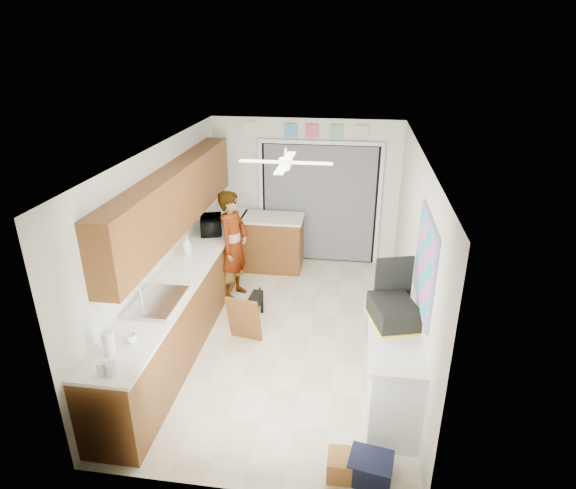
{
  "coord_description": "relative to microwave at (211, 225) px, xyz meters",
  "views": [
    {
      "loc": [
        0.85,
        -5.47,
        3.71
      ],
      "look_at": [
        0.0,
        0.4,
        1.15
      ],
      "focal_mm": 30.0,
      "sensor_mm": 36.0,
      "label": 1
    }
  ],
  "objects": [
    {
      "name": "wall_front",
      "position": [
        1.3,
        -3.67,
        0.18
      ],
      "size": [
        3.2,
        0.0,
        3.2
      ],
      "primitive_type": "plane",
      "rotation": [
        -1.57,
        0.0,
        0.0
      ],
      "color": "silver",
      "rests_on": "ground"
    },
    {
      "name": "jar_a",
      "position": [
        0.09,
        -3.42,
        -0.07
      ],
      "size": [
        0.11,
        0.11,
        0.13
      ],
      "primitive_type": "cylinder",
      "rotation": [
        0.0,
        0.0,
        -0.21
      ],
      "color": "silver",
      "rests_on": "left_countertop"
    },
    {
      "name": "abstract_painting",
      "position": [
        2.88,
        -2.17,
        0.58
      ],
      "size": [
        0.03,
        1.15,
        0.95
      ],
      "primitive_type": "cube",
      "color": "#EF58B5",
      "rests_on": "wall_right"
    },
    {
      "name": "peninsula_top",
      "position": [
        0.8,
        0.83,
        -0.15
      ],
      "size": [
        1.04,
        0.64,
        0.04
      ],
      "primitive_type": "cube",
      "color": "white",
      "rests_on": "peninsula_base"
    },
    {
      "name": "peninsula_base",
      "position": [
        0.8,
        0.83,
        -0.62
      ],
      "size": [
        1.0,
        0.6,
        0.9
      ],
      "primitive_type": "cube",
      "color": "brown",
      "rests_on": "floor"
    },
    {
      "name": "dog",
      "position": [
        0.83,
        -0.79,
        -0.88
      ],
      "size": [
        0.25,
        0.51,
        0.39
      ],
      "primitive_type": "cube",
      "rotation": [
        0.0,
        0.0,
        -0.09
      ],
      "color": "black",
      "rests_on": "floor"
    },
    {
      "name": "jar_b",
      "position": [
        -0.0,
        -3.42,
        -0.07
      ],
      "size": [
        0.1,
        0.1,
        0.12
      ],
      "primitive_type": "cylinder",
      "rotation": [
        0.0,
        0.0,
        0.33
      ],
      "color": "silver",
      "rests_on": "left_countertop"
    },
    {
      "name": "ceiling_fan",
      "position": [
        1.3,
        -0.97,
        1.25
      ],
      "size": [
        1.14,
        1.14,
        0.24
      ],
      "primitive_type": "cube",
      "color": "white",
      "rests_on": "ceiling"
    },
    {
      "name": "suitcase_rim",
      "position": [
        2.62,
        -2.17,
        -0.12
      ],
      "size": [
        0.59,
        0.68,
        0.02
      ],
      "primitive_type": "cube",
      "rotation": [
        0.0,
        0.0,
        0.29
      ],
      "color": "yellow",
      "rests_on": "suitcase"
    },
    {
      "name": "header_frame_2",
      "position": [
        1.4,
        1.3,
        1.23
      ],
      "size": [
        0.22,
        0.02,
        0.22
      ],
      "primitive_type": "cube",
      "color": "#DA516D",
      "rests_on": "wall_back"
    },
    {
      "name": "cardboard_box",
      "position": [
        2.22,
        -3.37,
        -0.96
      ],
      "size": [
        0.36,
        0.27,
        0.23
      ],
      "primitive_type": "cube",
      "rotation": [
        0.0,
        0.0,
        -0.0
      ],
      "color": "#9A6530",
      "rests_on": "floor"
    },
    {
      "name": "wall_back",
      "position": [
        1.3,
        1.33,
        0.18
      ],
      "size": [
        3.2,
        0.0,
        3.2
      ],
      "primitive_type": "plane",
      "rotation": [
        1.57,
        0.0,
        0.0
      ],
      "color": "silver",
      "rests_on": "ground"
    },
    {
      "name": "sink_basin",
      "position": [
        0.01,
        -2.17,
        -0.11
      ],
      "size": [
        0.5,
        0.76,
        0.06
      ],
      "primitive_type": "cube",
      "color": "silver",
      "rests_on": "left_countertop"
    },
    {
      "name": "floor",
      "position": [
        1.3,
        -1.17,
        -1.07
      ],
      "size": [
        5.0,
        5.0,
        0.0
      ],
      "primitive_type": "plane",
      "color": "beige",
      "rests_on": "ground"
    },
    {
      "name": "faucet",
      "position": [
        -0.18,
        -2.17,
        -0.02
      ],
      "size": [
        0.03,
        0.03,
        0.22
      ],
      "primitive_type": "cylinder",
      "color": "silver",
      "rests_on": "left_countertop"
    },
    {
      "name": "right_counter_top",
      "position": [
        2.64,
        -2.37,
        -0.15
      ],
      "size": [
        0.54,
        1.44,
        0.04
      ],
      "primitive_type": "cube",
      "color": "white",
      "rests_on": "right_counter_base"
    },
    {
      "name": "paper_towel_roll",
      "position": [
        -0.07,
        -3.13,
        -0.01
      ],
      "size": [
        0.15,
        0.15,
        0.24
      ],
      "primitive_type": "cylinder",
      "rotation": [
        0.0,
        0.0,
        0.43
      ],
      "color": "white",
      "rests_on": "left_countertop"
    },
    {
      "name": "navy_crate",
      "position": [
        2.43,
        -3.37,
        -0.95
      ],
      "size": [
        0.44,
        0.38,
        0.24
      ],
      "primitive_type": "cube",
      "rotation": [
        0.0,
        0.0,
        -0.17
      ],
      "color": "black",
      "rests_on": "floor"
    },
    {
      "name": "suitcase",
      "position": [
        2.62,
        -2.17,
        -0.01
      ],
      "size": [
        0.56,
        0.65,
        0.24
      ],
      "primitive_type": "cube",
      "rotation": [
        0.0,
        0.0,
        0.29
      ],
      "color": "black",
      "rests_on": "right_counter_top"
    },
    {
      "name": "cup",
      "position": [
        0.05,
        -2.92,
        -0.08
      ],
      "size": [
        0.14,
        0.14,
        0.09
      ],
      "primitive_type": "imported",
      "rotation": [
        0.0,
        0.0,
        0.24
      ],
      "color": "white",
      "rests_on": "left_countertop"
    },
    {
      "name": "right_counter_base",
      "position": [
        2.65,
        -2.37,
        -0.62
      ],
      "size": [
        0.5,
        1.4,
        0.9
      ],
      "primitive_type": "cube",
      "color": "white",
      "rests_on": "floor"
    },
    {
      "name": "door_trim_right",
      "position": [
        2.57,
        1.27,
        -0.02
      ],
      "size": [
        0.06,
        0.04,
        2.1
      ],
      "primitive_type": "cube",
      "color": "white",
      "rests_on": "wall_back"
    },
    {
      "name": "header_frame_4",
      "position": [
        2.2,
        1.3,
        1.23
      ],
      "size": [
        0.22,
        0.02,
        0.22
      ],
      "primitive_type": "cube",
      "color": "beige",
      "rests_on": "wall_back"
    },
    {
      "name": "microwave",
      "position": [
        0.0,
        0.0,
        0.0
      ],
      "size": [
        0.43,
        0.54,
        0.26
      ],
      "primitive_type": "imported",
      "rotation": [
        0.0,
        0.0,
        1.85
      ],
      "color": "black",
      "rests_on": "left_countertop"
    },
    {
      "name": "header_frame_3",
      "position": [
        1.8,
        1.3,
        1.23
      ],
      "size": [
        0.22,
        0.02,
        0.22
      ],
      "primitive_type": "cube",
      "color": "#6BBC7D",
      "rests_on": "wall_back"
    },
    {
      "name": "door_trim_left",
      "position": [
        0.53,
        1.27,
        -0.02
      ],
      "size": [
        0.06,
        0.04,
        2.1
      ],
      "primitive_type": "cube",
      "color": "white",
      "rests_on": "wall_back"
    },
    {
      "name": "route66_sign",
      "position": [
        0.35,
        1.3,
        1.23
      ],
      "size": [
        0.22,
        0.02,
        0.26
      ],
      "primitive_type": "cube",
      "color": "silver",
      "rests_on": "wall_back"
    },
    {
      "name": "suitcase_lid",
      "position": [
        2.62,
        -1.88,
        0.24
      ],
      "size": [
        0.41,
        0.15,
        0.5
      ],
      "primitive_type": "cube",
      "rotation": [
        0.0,
        0.0,
        0.29
      ],
      "color": "black",
      "rests_on": "suitcase"
    },
    {
      "name": "upper_cabinets",
      "position": [
        -0.14,
        -0.97,
        0.73
      ],
      "size": [
        0.32,
        4.0,
        0.8
      ],
      "primitive_type": "cube",
      "color": "brown",
      "rests_on": "wall_left"
    },
    {
      "name": "man",
      "position": [
        0.4,
        -0.24,
        -0.22
      ],
      "size": [
        0.54,
        0.7,
        1.7
      ],
      "primitive_type": "imported",
      "rotation": [
        0.0,
        0.0,
        1.33
      ],
      "color": "white",
      "rests_on": "floor"
    },
    {
      "name": "cabinet_door_panel",
      "position": [
        0.81,
        -1.41,
        -0.74
      ],
      "size": [
        0.47,
        0.25,
        0.66
      ],
      "primitive_type": "cube",
      "rotation": [
        0.21,
        0.0,
        -0.18
      ],
      "color": "brown",
      "rests_on": "floor"
    },
    {
      "name": "left_base_cabinets",
      "position": [
        -0.0,
        -1.17,
        -0.62
      ],
      "size": [
        0.6,
        4.8,
        0.9
      ],
      "primitive_type": "cube",
      "color": "brown",
      "rests_on": "floor"
    },
    {
      "name": "left_countertop",
      "position": [
        0.01,
        -1.17,
        -0.15
      ],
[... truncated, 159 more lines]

